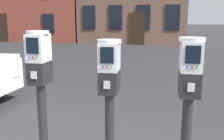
{
  "coord_description": "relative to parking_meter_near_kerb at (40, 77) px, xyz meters",
  "views": [
    {
      "loc": [
        0.94,
        -2.32,
        1.7
      ],
      "look_at": [
        0.4,
        -0.03,
        1.22
      ],
      "focal_mm": 40.54,
      "sensor_mm": 36.0,
      "label": 1
    }
  ],
  "objects": [
    {
      "name": "parking_meter_end_of_row",
      "position": [
        1.41,
        -0.0,
        -0.03
      ],
      "size": [
        0.23,
        0.26,
        1.41
      ],
      "rotation": [
        0.0,
        0.0,
        -1.52
      ],
      "color": "black",
      "rests_on": "sidewalk_slab"
    },
    {
      "name": "parking_meter_twin_adjacent",
      "position": [
        0.7,
        -0.0,
        -0.05
      ],
      "size": [
        0.23,
        0.26,
        1.38
      ],
      "rotation": [
        0.0,
        0.0,
        -1.52
      ],
      "color": "black",
      "rests_on": "sidewalk_slab"
    },
    {
      "name": "parking_meter_near_kerb",
      "position": [
        0.0,
        0.0,
        0.0
      ],
      "size": [
        0.23,
        0.26,
        1.45
      ],
      "rotation": [
        0.0,
        0.0,
        -1.52
      ],
      "color": "black",
      "rests_on": "sidewalk_slab"
    }
  ]
}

